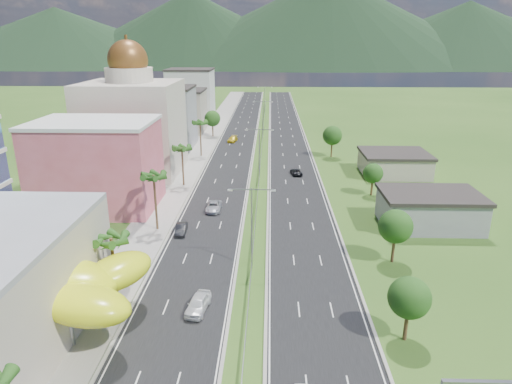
{
  "coord_description": "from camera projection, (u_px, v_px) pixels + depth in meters",
  "views": [
    {
      "loc": [
        2.25,
        -44.27,
        28.73
      ],
      "look_at": [
        0.23,
        20.34,
        7.0
      ],
      "focal_mm": 32.0,
      "sensor_mm": 36.0,
      "label": 1
    }
  ],
  "objects": [
    {
      "name": "car_dark_left",
      "position": [
        181.0,
        229.0,
        70.77
      ],
      "size": [
        1.76,
        4.52,
        1.47
      ],
      "primitive_type": "imported",
      "rotation": [
        0.0,
        0.0,
        0.05
      ],
      "color": "black",
      "rests_on": "road_left"
    },
    {
      "name": "sidewalk_left",
      "position": [
        206.0,
        140.0,
        136.92
      ],
      "size": [
        7.0,
        260.0,
        0.12
      ],
      "primitive_type": "cube",
      "color": "gray",
      "rests_on": "ground"
    },
    {
      "name": "leafy_tree_lfar",
      "position": [
        212.0,
        119.0,
        139.85
      ],
      "size": [
        4.9,
        4.9,
        8.05
      ],
      "color": "#47301C",
      "rests_on": "ground"
    },
    {
      "name": "road_right",
      "position": [
        288.0,
        140.0,
        136.2
      ],
      "size": [
        11.0,
        260.0,
        0.04
      ],
      "primitive_type": "cube",
      "color": "black",
      "rests_on": "ground"
    },
    {
      "name": "car_dark_far_right",
      "position": [
        296.0,
        172.0,
        101.5
      ],
      "size": [
        2.82,
        4.87,
        1.28
      ],
      "primitive_type": "imported",
      "rotation": [
        0.0,
        0.0,
        3.3
      ],
      "color": "black",
      "rests_on": "road_right"
    },
    {
      "name": "car_silver_mid_left",
      "position": [
        214.0,
        206.0,
        80.1
      ],
      "size": [
        2.51,
        5.43,
        1.51
      ],
      "primitive_type": "imported",
      "rotation": [
        0.0,
        0.0,
        0.0
      ],
      "color": "#A6A7AD",
      "rests_on": "road_left"
    },
    {
      "name": "streetlight_median_d",
      "position": [
        263.0,
        115.0,
        139.02
      ],
      "size": [
        6.04,
        0.25,
        11.0
      ],
      "color": "gray",
      "rests_on": "ground"
    },
    {
      "name": "leafy_tree_ra",
      "position": [
        409.0,
        298.0,
        44.43
      ],
      "size": [
        4.2,
        4.2,
        6.9
      ],
      "color": "#47301C",
      "rests_on": "ground"
    },
    {
      "name": "leafy_tree_rc",
      "position": [
        373.0,
        173.0,
        87.02
      ],
      "size": [
        3.85,
        3.85,
        6.33
      ],
      "color": "#47301C",
      "rests_on": "ground"
    },
    {
      "name": "streetlight_median_e",
      "position": [
        265.0,
        97.0,
        181.65
      ],
      "size": [
        6.04,
        0.25,
        11.0
      ],
      "color": "gray",
      "rests_on": "ground"
    },
    {
      "name": "palm_tree_e",
      "position": [
        200.0,
        124.0,
        115.3
      ],
      "size": [
        3.6,
        3.6,
        9.4
      ],
      "color": "#47301C",
      "rests_on": "ground"
    },
    {
      "name": "leafy_tree_rb",
      "position": [
        396.0,
        226.0,
        60.32
      ],
      "size": [
        4.55,
        4.55,
        7.47
      ],
      "color": "#47301C",
      "rests_on": "ground"
    },
    {
      "name": "road_left",
      "position": [
        238.0,
        140.0,
        136.65
      ],
      "size": [
        11.0,
        260.0,
        0.04
      ],
      "primitive_type": "cube",
      "color": "black",
      "rests_on": "ground"
    },
    {
      "name": "midrise_grey",
      "position": [
        164.0,
        119.0,
        125.21
      ],
      "size": [
        16.0,
        15.0,
        16.0
      ],
      "primitive_type": "cube",
      "color": "gray",
      "rests_on": "ground"
    },
    {
      "name": "palm_tree_b",
      "position": [
        111.0,
        242.0,
        51.27
      ],
      "size": [
        3.6,
        3.6,
        8.1
      ],
      "color": "#47301C",
      "rests_on": "ground"
    },
    {
      "name": "leafy_tree_rd",
      "position": [
        332.0,
        136.0,
        115.17
      ],
      "size": [
        4.9,
        4.9,
        8.05
      ],
      "color": "#47301C",
      "rests_on": "ground"
    },
    {
      "name": "car_yellow_far_left",
      "position": [
        233.0,
        139.0,
        133.86
      ],
      "size": [
        3.04,
        5.6,
        1.54
      ],
      "primitive_type": "imported",
      "rotation": [
        0.0,
        0.0,
        -0.17
      ],
      "color": "gold",
      "rests_on": "road_left"
    },
    {
      "name": "midrise_white",
      "position": [
        191.0,
        96.0,
        167.53
      ],
      "size": [
        16.0,
        15.0,
        18.0
      ],
      "primitive_type": "cube",
      "color": "silver",
      "rests_on": "ground"
    },
    {
      "name": "ground",
      "position": [
        248.0,
        309.0,
        51.17
      ],
      "size": [
        500.0,
        500.0,
        0.0
      ],
      "primitive_type": "plane",
      "color": "#2D5119",
      "rests_on": "ground"
    },
    {
      "name": "palm_tree_d",
      "position": [
        182.0,
        150.0,
        91.86
      ],
      "size": [
        3.6,
        3.6,
        8.6
      ],
      "color": "#47301C",
      "rests_on": "ground"
    },
    {
      "name": "pink_shophouse",
      "position": [
        97.0,
        167.0,
        79.92
      ],
      "size": [
        20.0,
        15.0,
        15.0
      ],
      "primitive_type": "cube",
      "color": "#C7515E",
      "rests_on": "ground"
    },
    {
      "name": "shed_far",
      "position": [
        394.0,
        164.0,
        101.68
      ],
      "size": [
        14.0,
        12.0,
        4.4
      ],
      "primitive_type": "cube",
      "color": "#B8AD97",
      "rests_on": "ground"
    },
    {
      "name": "midrise_beige",
      "position": [
        179.0,
        112.0,
        146.53
      ],
      "size": [
        16.0,
        15.0,
        13.0
      ],
      "primitive_type": "cube",
      "color": "#B8AD97",
      "rests_on": "ground"
    },
    {
      "name": "streetlight_median_c",
      "position": [
        259.0,
        149.0,
        96.39
      ],
      "size": [
        6.04,
        0.25,
        11.0
      ],
      "color": "gray",
      "rests_on": "ground"
    },
    {
      "name": "shed_near",
      "position": [
        429.0,
        211.0,
        73.23
      ],
      "size": [
        15.0,
        10.0,
        5.0
      ],
      "primitive_type": "cube",
      "color": "gray",
      "rests_on": "ground"
    },
    {
      "name": "car_white_near_left",
      "position": [
        198.0,
        304.0,
        50.52
      ],
      "size": [
        2.76,
        5.26,
        1.71
      ],
      "primitive_type": "imported",
      "rotation": [
        0.0,
        0.0,
        -0.15
      ],
      "color": "white",
      "rests_on": "road_left"
    },
    {
      "name": "mountain_ridge",
      "position": [
        326.0,
        68.0,
        475.73
      ],
      "size": [
        860.0,
        140.0,
        90.0
      ],
      "primitive_type": null,
      "color": "black",
      "rests_on": "ground"
    },
    {
      "name": "domed_building",
      "position": [
        133.0,
        122.0,
        100.49
      ],
      "size": [
        20.0,
        20.0,
        28.7
      ],
      "color": "beige",
      "rests_on": "ground"
    },
    {
      "name": "palm_tree_c",
      "position": [
        154.0,
        178.0,
        69.76
      ],
      "size": [
        3.6,
        3.6,
        9.6
      ],
      "color": "#47301C",
      "rests_on": "ground"
    },
    {
      "name": "lime_canopy",
      "position": [
        50.0,
        285.0,
        46.38
      ],
      "size": [
        18.0,
        15.0,
        7.4
      ],
      "color": "#CFDB15",
      "rests_on": "ground"
    },
    {
      "name": "median_guardrail",
      "position": [
        261.0,
        152.0,
        119.17
      ],
      "size": [
        0.1,
        216.06,
        0.76
      ],
      "color": "gray",
      "rests_on": "ground"
    },
    {
      "name": "streetlight_median_b",
      "position": [
        252.0,
        219.0,
        58.49
      ],
      "size": [
        6.04,
        0.25,
        11.0
      ],
      "color": "gray",
      "rests_on": "ground"
    }
  ]
}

